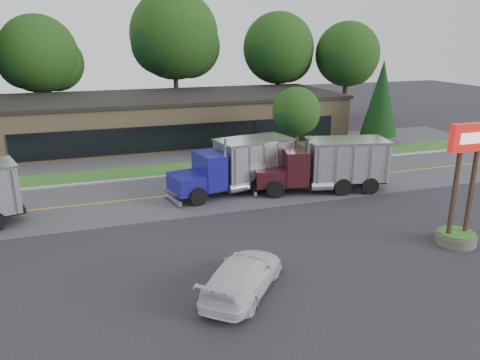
# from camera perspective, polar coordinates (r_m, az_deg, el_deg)

# --- Properties ---
(ground) EXTENTS (140.00, 140.00, 0.00)m
(ground) POSITION_cam_1_polar(r_m,az_deg,el_deg) (22.27, -0.47, -8.77)
(ground) COLOR #37373C
(ground) RESTS_ON ground
(road) EXTENTS (60.00, 8.00, 0.02)m
(road) POSITION_cam_1_polar(r_m,az_deg,el_deg) (30.32, -5.77, -1.65)
(road) COLOR #505055
(road) RESTS_ON ground
(center_line) EXTENTS (60.00, 0.12, 0.01)m
(center_line) POSITION_cam_1_polar(r_m,az_deg,el_deg) (30.32, -5.77, -1.65)
(center_line) COLOR gold
(center_line) RESTS_ON ground
(curb) EXTENTS (60.00, 0.30, 0.12)m
(curb) POSITION_cam_1_polar(r_m,az_deg,el_deg) (34.24, -7.36, 0.51)
(curb) COLOR #9E9E99
(curb) RESTS_ON ground
(grass_verge) EXTENTS (60.00, 3.40, 0.03)m
(grass_verge) POSITION_cam_1_polar(r_m,az_deg,el_deg) (35.94, -7.94, 1.30)
(grass_verge) COLOR #2B5F20
(grass_verge) RESTS_ON ground
(far_parking) EXTENTS (60.00, 7.00, 0.02)m
(far_parking) POSITION_cam_1_polar(r_m,az_deg,el_deg) (40.70, -9.28, 3.12)
(far_parking) COLOR #505055
(far_parking) RESTS_ON ground
(strip_mall) EXTENTS (32.00, 12.00, 4.00)m
(strip_mall) POSITION_cam_1_polar(r_m,az_deg,el_deg) (46.42, -8.21, 7.42)
(strip_mall) COLOR #957E5B
(strip_mall) RESTS_ON ground
(bilo_sign) EXTENTS (2.20, 1.90, 5.95)m
(bilo_sign) POSITION_cam_1_polar(r_m,az_deg,el_deg) (24.74, 25.32, -2.72)
(bilo_sign) COLOR #6B6054
(bilo_sign) RESTS_ON ground
(tree_far_b) EXTENTS (8.33, 7.84, 11.88)m
(tree_far_b) POSITION_cam_1_polar(r_m,az_deg,el_deg) (53.30, -23.19, 13.54)
(tree_far_b) COLOR #382619
(tree_far_b) RESTS_ON ground
(tree_far_c) EXTENTS (10.25, 9.65, 14.63)m
(tree_far_c) POSITION_cam_1_polar(r_m,az_deg,el_deg) (54.15, -7.88, 16.62)
(tree_far_c) COLOR #382619
(tree_far_c) RESTS_ON ground
(tree_far_d) EXTENTS (8.73, 8.21, 12.45)m
(tree_far_d) POSITION_cam_1_polar(r_m,az_deg,el_deg) (56.75, 4.78, 15.33)
(tree_far_d) COLOR #382619
(tree_far_d) RESTS_ON ground
(tree_far_e) EXTENTS (8.01, 7.53, 11.42)m
(tree_far_e) POSITION_cam_1_polar(r_m,az_deg,el_deg) (58.64, 13.00, 14.38)
(tree_far_e) COLOR #382619
(tree_far_e) RESTS_ON ground
(evergreen_right) EXTENTS (3.38, 3.38, 7.69)m
(evergreen_right) POSITION_cam_1_polar(r_m,az_deg,el_deg) (45.70, 16.82, 9.54)
(evergreen_right) COLOR #382619
(evergreen_right) RESTS_ON ground
(tree_verge) EXTENTS (4.11, 3.87, 5.87)m
(tree_verge) POSITION_cam_1_polar(r_m,az_deg,el_deg) (38.24, 6.92, 8.03)
(tree_verge) COLOR #382619
(tree_verge) RESTS_ON ground
(dump_truck_blue) EXTENTS (8.40, 4.06, 3.36)m
(dump_truck_blue) POSITION_cam_1_polar(r_m,az_deg,el_deg) (30.10, -0.16, 1.90)
(dump_truck_blue) COLOR black
(dump_truck_blue) RESTS_ON ground
(dump_truck_maroon) EXTENTS (8.91, 4.25, 3.36)m
(dump_truck_maroon) POSITION_cam_1_polar(r_m,az_deg,el_deg) (30.84, 10.70, 1.97)
(dump_truck_maroon) COLOR black
(dump_truck_maroon) RESTS_ON ground
(rally_car) EXTENTS (4.88, 5.24, 1.48)m
(rally_car) POSITION_cam_1_polar(r_m,az_deg,el_deg) (18.75, 0.32, -11.53)
(rally_car) COLOR silver
(rally_car) RESTS_ON ground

